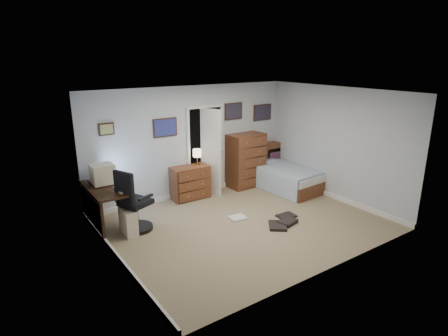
{
  "coord_description": "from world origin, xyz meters",
  "views": [
    {
      "loc": [
        -4.09,
        -5.22,
        3.12
      ],
      "look_at": [
        -0.28,
        0.3,
        1.1
      ],
      "focal_mm": 30.0,
      "sensor_mm": 36.0,
      "label": 1
    }
  ],
  "objects_px": {
    "computer_desk": "(101,197)",
    "low_dresser": "(190,183)",
    "tall_dresser": "(246,160)",
    "bed": "(283,178)",
    "office_chair": "(133,208)"
  },
  "relations": [
    {
      "from": "computer_desk",
      "to": "low_dresser",
      "type": "distance_m",
      "value": 2.15
    },
    {
      "from": "tall_dresser",
      "to": "computer_desk",
      "type": "bearing_deg",
      "value": -177.51
    },
    {
      "from": "computer_desk",
      "to": "tall_dresser",
      "type": "bearing_deg",
      "value": 6.06
    },
    {
      "from": "bed",
      "to": "office_chair",
      "type": "bearing_deg",
      "value": 178.26
    },
    {
      "from": "low_dresser",
      "to": "tall_dresser",
      "type": "relative_size",
      "value": 0.65
    },
    {
      "from": "office_chair",
      "to": "bed",
      "type": "distance_m",
      "value": 3.86
    },
    {
      "from": "tall_dresser",
      "to": "bed",
      "type": "relative_size",
      "value": 0.71
    },
    {
      "from": "bed",
      "to": "low_dresser",
      "type": "bearing_deg",
      "value": 158.02
    },
    {
      "from": "low_dresser",
      "to": "bed",
      "type": "height_order",
      "value": "low_dresser"
    },
    {
      "from": "bed",
      "to": "tall_dresser",
      "type": "bearing_deg",
      "value": 127.98
    },
    {
      "from": "office_chair",
      "to": "tall_dresser",
      "type": "bearing_deg",
      "value": -8.48
    },
    {
      "from": "computer_desk",
      "to": "bed",
      "type": "bearing_deg",
      "value": -3.99
    },
    {
      "from": "office_chair",
      "to": "low_dresser",
      "type": "bearing_deg",
      "value": 4.2
    },
    {
      "from": "office_chair",
      "to": "low_dresser",
      "type": "xyz_separation_m",
      "value": [
        1.67,
        0.85,
        -0.08
      ]
    },
    {
      "from": "low_dresser",
      "to": "bed",
      "type": "xyz_separation_m",
      "value": [
        2.18,
        -0.72,
        -0.1
      ]
    }
  ]
}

